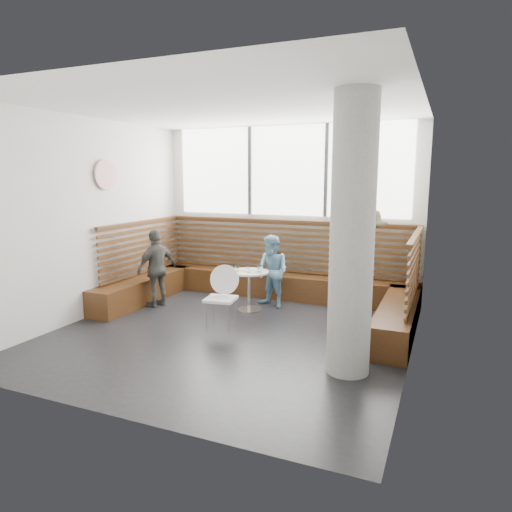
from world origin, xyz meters
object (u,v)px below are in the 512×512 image
at_px(cafe_chair, 223,292).
at_px(adult_man, 362,267).
at_px(child_left, 157,268).
at_px(cafe_table, 249,282).
at_px(child_back, 272,271).
at_px(concrete_column, 352,237).

height_order(cafe_chair, adult_man, adult_man).
height_order(cafe_chair, child_left, child_left).
bearing_deg(child_left, adult_man, 113.09).
xyz_separation_m(cafe_table, cafe_chair, (0.00, -0.98, 0.06)).
bearing_deg(child_back, adult_man, 7.23).
relative_size(concrete_column, child_back, 2.52).
bearing_deg(cafe_chair, child_left, 151.10).
relative_size(adult_man, child_back, 1.44).
bearing_deg(cafe_chair, adult_man, 18.16).
height_order(concrete_column, child_left, concrete_column).
xyz_separation_m(concrete_column, child_back, (-1.79, 2.19, -0.97)).
distance_m(cafe_chair, child_back, 1.37).
relative_size(cafe_table, adult_man, 0.38).
xyz_separation_m(concrete_column, child_left, (-3.68, 1.45, -0.92)).
bearing_deg(child_back, concrete_column, -29.52).
distance_m(cafe_table, child_left, 1.66).
relative_size(concrete_column, child_left, 2.35).
height_order(cafe_table, adult_man, adult_man).
xyz_separation_m(cafe_chair, child_left, (-1.61, 0.61, 0.12)).
xyz_separation_m(cafe_table, child_left, (-1.60, -0.37, 0.19)).
xyz_separation_m(adult_man, child_left, (-3.50, -0.33, -0.23)).
distance_m(cafe_chair, adult_man, 2.15).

